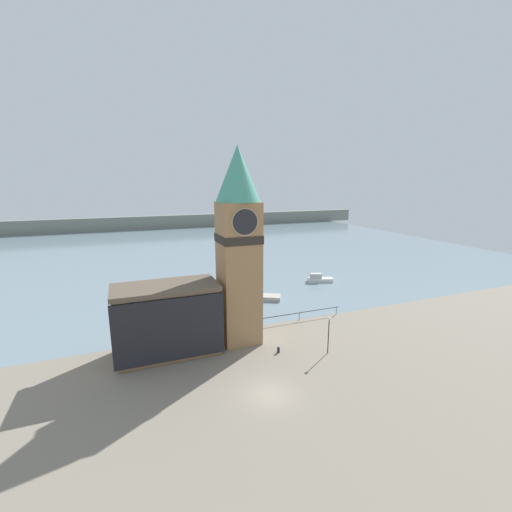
{
  "coord_description": "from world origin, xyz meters",
  "views": [
    {
      "loc": [
        -10.6,
        -24.02,
        17.87
      ],
      "look_at": [
        1.95,
        8.08,
        10.38
      ],
      "focal_mm": 24.0,
      "sensor_mm": 36.0,
      "label": 1
    }
  ],
  "objects_px": {
    "clock_tower": "(239,242)",
    "pier_building": "(167,320)",
    "lamp_post": "(329,328)",
    "boat_far": "(319,279)",
    "boat_near": "(257,296)",
    "mooring_bollard_near": "(278,349)"
  },
  "relations": [
    {
      "from": "boat_near",
      "to": "boat_far",
      "type": "distance_m",
      "value": 14.77
    },
    {
      "from": "clock_tower",
      "to": "pier_building",
      "type": "height_order",
      "value": "clock_tower"
    },
    {
      "from": "boat_near",
      "to": "lamp_post",
      "type": "height_order",
      "value": "lamp_post"
    },
    {
      "from": "clock_tower",
      "to": "lamp_post",
      "type": "distance_m",
      "value": 13.28
    },
    {
      "from": "lamp_post",
      "to": "boat_far",
      "type": "bearing_deg",
      "value": 60.43
    },
    {
      "from": "clock_tower",
      "to": "lamp_post",
      "type": "height_order",
      "value": "clock_tower"
    },
    {
      "from": "clock_tower",
      "to": "mooring_bollard_near",
      "type": "distance_m",
      "value": 12.32
    },
    {
      "from": "boat_far",
      "to": "mooring_bollard_near",
      "type": "height_order",
      "value": "boat_far"
    },
    {
      "from": "mooring_bollard_near",
      "to": "lamp_post",
      "type": "relative_size",
      "value": 0.16
    },
    {
      "from": "clock_tower",
      "to": "lamp_post",
      "type": "relative_size",
      "value": 5.34
    },
    {
      "from": "boat_near",
      "to": "lamp_post",
      "type": "xyz_separation_m",
      "value": [
        0.73,
        -18.77,
        2.3
      ]
    },
    {
      "from": "lamp_post",
      "to": "boat_near",
      "type": "bearing_deg",
      "value": 92.23
    },
    {
      "from": "pier_building",
      "to": "boat_far",
      "type": "height_order",
      "value": "pier_building"
    },
    {
      "from": "boat_near",
      "to": "mooring_bollard_near",
      "type": "distance_m",
      "value": 17.26
    },
    {
      "from": "clock_tower",
      "to": "pier_building",
      "type": "relative_size",
      "value": 2.0
    },
    {
      "from": "pier_building",
      "to": "boat_far",
      "type": "xyz_separation_m",
      "value": [
        29.05,
        17.19,
        -3.22
      ]
    },
    {
      "from": "boat_far",
      "to": "lamp_post",
      "type": "xyz_separation_m",
      "value": [
        -13.29,
        -23.42,
        2.26
      ]
    },
    {
      "from": "boat_near",
      "to": "pier_building",
      "type": "bearing_deg",
      "value": -111.7
    },
    {
      "from": "clock_tower",
      "to": "boat_far",
      "type": "relative_size",
      "value": 4.51
    },
    {
      "from": "clock_tower",
      "to": "pier_building",
      "type": "distance_m",
      "value": 11.12
    },
    {
      "from": "pier_building",
      "to": "boat_near",
      "type": "xyz_separation_m",
      "value": [
        15.03,
        12.54,
        -3.26
      ]
    },
    {
      "from": "boat_near",
      "to": "lamp_post",
      "type": "relative_size",
      "value": 1.71
    }
  ]
}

